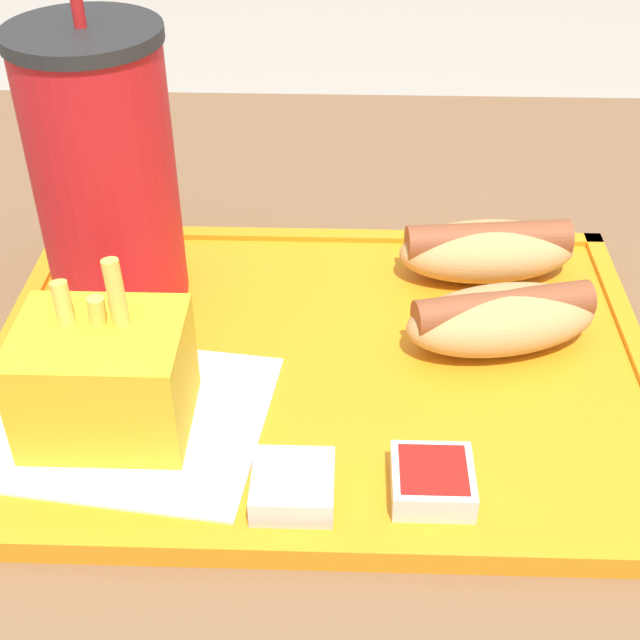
{
  "coord_description": "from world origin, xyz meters",
  "views": [
    {
      "loc": [
        -0.03,
        -0.43,
        1.12
      ],
      "look_at": [
        -0.04,
        -0.02,
        0.81
      ],
      "focal_mm": 50.0,
      "sensor_mm": 36.0,
      "label": 1
    }
  ],
  "objects_px": {
    "soda_cup": "(104,171)",
    "sauce_cup_ketchup": "(432,480)",
    "hot_dog_near": "(502,316)",
    "fries_carton": "(105,378)",
    "sauce_cup_mayo": "(293,485)",
    "hot_dog_far": "(487,249)"
  },
  "relations": [
    {
      "from": "soda_cup",
      "to": "sauce_cup_ketchup",
      "type": "relative_size",
      "value": 5.15
    },
    {
      "from": "hot_dog_near",
      "to": "sauce_cup_ketchup",
      "type": "height_order",
      "value": "hot_dog_near"
    },
    {
      "from": "soda_cup",
      "to": "fries_carton",
      "type": "height_order",
      "value": "soda_cup"
    },
    {
      "from": "hot_dog_near",
      "to": "sauce_cup_mayo",
      "type": "bearing_deg",
      "value": -132.65
    },
    {
      "from": "hot_dog_near",
      "to": "sauce_cup_mayo",
      "type": "distance_m",
      "value": 0.18
    },
    {
      "from": "soda_cup",
      "to": "hot_dog_far",
      "type": "bearing_deg",
      "value": 6.08
    },
    {
      "from": "fries_carton",
      "to": "sauce_cup_mayo",
      "type": "distance_m",
      "value": 0.12
    },
    {
      "from": "hot_dog_far",
      "to": "fries_carton",
      "type": "height_order",
      "value": "fries_carton"
    },
    {
      "from": "hot_dog_near",
      "to": "sauce_cup_ketchup",
      "type": "xyz_separation_m",
      "value": [
        -0.05,
        -0.12,
        -0.01
      ]
    },
    {
      "from": "soda_cup",
      "to": "sauce_cup_mayo",
      "type": "relative_size",
      "value": 5.15
    },
    {
      "from": "hot_dog_near",
      "to": "fries_carton",
      "type": "distance_m",
      "value": 0.23
    },
    {
      "from": "hot_dog_near",
      "to": "sauce_cup_ketchup",
      "type": "distance_m",
      "value": 0.13
    },
    {
      "from": "soda_cup",
      "to": "hot_dog_far",
      "type": "height_order",
      "value": "soda_cup"
    },
    {
      "from": "sauce_cup_mayo",
      "to": "sauce_cup_ketchup",
      "type": "xyz_separation_m",
      "value": [
        0.07,
        0.01,
        0.0
      ]
    },
    {
      "from": "soda_cup",
      "to": "hot_dog_near",
      "type": "xyz_separation_m",
      "value": [
        0.24,
        -0.05,
        -0.07
      ]
    },
    {
      "from": "sauce_cup_ketchup",
      "to": "fries_carton",
      "type": "bearing_deg",
      "value": 165.61
    },
    {
      "from": "fries_carton",
      "to": "sauce_cup_mayo",
      "type": "bearing_deg",
      "value": -25.96
    },
    {
      "from": "hot_dog_far",
      "to": "hot_dog_near",
      "type": "relative_size",
      "value": 0.97
    },
    {
      "from": "hot_dog_far",
      "to": "sauce_cup_ketchup",
      "type": "xyz_separation_m",
      "value": [
        -0.05,
        -0.2,
        -0.01
      ]
    },
    {
      "from": "fries_carton",
      "to": "hot_dog_near",
      "type": "bearing_deg",
      "value": 19.78
    },
    {
      "from": "sauce_cup_mayo",
      "to": "fries_carton",
      "type": "bearing_deg",
      "value": 154.04
    },
    {
      "from": "sauce_cup_ketchup",
      "to": "hot_dog_near",
      "type": "bearing_deg",
      "value": 68.27
    }
  ]
}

